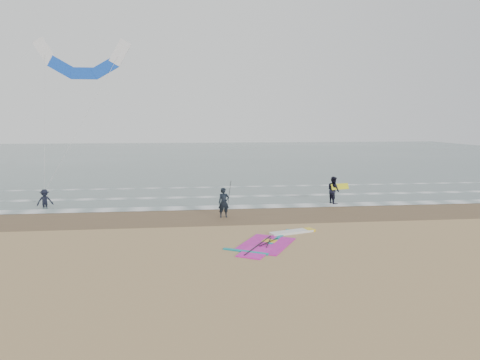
{
  "coord_description": "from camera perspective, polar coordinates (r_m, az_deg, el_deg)",
  "views": [
    {
      "loc": [
        -3.11,
        -18.25,
        5.46
      ],
      "look_at": [
        -0.44,
        5.0,
        2.2
      ],
      "focal_mm": 32.0,
      "sensor_mm": 36.0,
      "label": 1
    }
  ],
  "objects": [
    {
      "name": "ground",
      "position": [
        19.3,
        3.03,
        -8.51
      ],
      "size": [
        120.0,
        120.0,
        0.0
      ],
      "primitive_type": "plane",
      "color": "tan",
      "rests_on": "ground"
    },
    {
      "name": "wet_sand_band",
      "position": [
        25.05,
        0.75,
        -4.65
      ],
      "size": [
        120.0,
        5.0,
        0.01
      ],
      "primitive_type": "cube",
      "color": "brown",
      "rests_on": "ground"
    },
    {
      "name": "surf_kite",
      "position": [
        31.96,
        -20.17,
        14.44
      ],
      "size": [
        6.48,
        3.19,
        10.07
      ],
      "color": "white",
      "rests_on": "ground"
    },
    {
      "name": "foam_waterline",
      "position": [
        29.37,
        -0.35,
        -2.72
      ],
      "size": [
        120.0,
        9.15,
        0.02
      ],
      "color": "white",
      "rests_on": "ground"
    },
    {
      "name": "held_pole",
      "position": [
        24.19,
        -1.48,
        -2.1
      ],
      "size": [
        0.17,
        0.86,
        1.82
      ],
      "color": "black",
      "rests_on": "ground"
    },
    {
      "name": "sea_water",
      "position": [
        66.55,
        -3.85,
        3.22
      ],
      "size": [
        120.0,
        80.0,
        0.02
      ],
      "primitive_type": "cube",
      "color": "#47605E",
      "rests_on": "ground"
    },
    {
      "name": "person_walking",
      "position": [
        28.89,
        12.35,
        -1.32
      ],
      "size": [
        0.89,
        1.03,
        1.82
      ],
      "primitive_type": "imported",
      "rotation": [
        0.0,
        0.0,
        1.83
      ],
      "color": "black",
      "rests_on": "ground"
    },
    {
      "name": "carried_kiteboard",
      "position": [
        28.9,
        13.18,
        -0.86
      ],
      "size": [
        1.3,
        0.51,
        0.39
      ],
      "color": "yellow",
      "rests_on": "ground"
    },
    {
      "name": "person_standing",
      "position": [
        24.24,
        -2.18,
        -3.04
      ],
      "size": [
        0.67,
        0.48,
        1.7
      ],
      "primitive_type": "imported",
      "rotation": [
        0.0,
        0.0,
        0.12
      ],
      "color": "black",
      "rests_on": "ground"
    },
    {
      "name": "person_wading",
      "position": [
        29.67,
        -24.61,
        -1.92
      ],
      "size": [
        1.12,
        0.92,
        1.51
      ],
      "primitive_type": "imported",
      "rotation": [
        0.0,
        0.0,
        0.44
      ],
      "color": "black",
      "rests_on": "ground"
    },
    {
      "name": "windsurf_rig",
      "position": [
        19.72,
        4.56,
        -8.08
      ],
      "size": [
        4.79,
        4.53,
        0.12
      ],
      "color": "white",
      "rests_on": "ground"
    }
  ]
}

